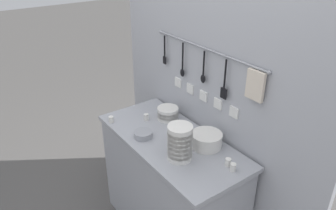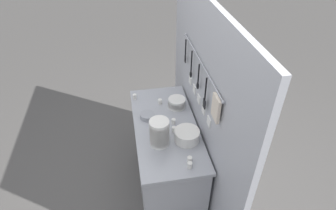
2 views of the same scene
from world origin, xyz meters
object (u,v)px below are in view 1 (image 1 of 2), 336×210
object	(u,v)px
plate_stack	(206,140)
cup_centre	(178,132)
bowl_stack_back_corner	(168,113)
cup_front_right	(228,162)
cup_edge_near	(111,119)
cup_beside_plates	(186,139)
cup_back_right	(233,167)
bowl_stack_wide_centre	(180,142)
steel_mixing_bowl	(143,134)
cup_by_caddy	(146,117)

from	to	relation	value
plate_stack	cup_centre	bearing A→B (deg)	-162.46
bowl_stack_back_corner	cup_front_right	bearing A→B (deg)	-3.34
cup_edge_near	cup_beside_plates	distance (m)	0.60
plate_stack	cup_back_right	bearing A→B (deg)	-8.60
plate_stack	cup_edge_near	bearing A→B (deg)	-150.12
cup_beside_plates	bowl_stack_back_corner	bearing A→B (deg)	164.58
bowl_stack_back_corner	plate_stack	distance (m)	0.44
bowl_stack_wide_centre	cup_front_right	size ratio (longest dim) A/B	4.70
steel_mixing_bowl	cup_back_right	size ratio (longest dim) A/B	2.59
bowl_stack_back_corner	steel_mixing_bowl	world-z (taller)	bowl_stack_back_corner
bowl_stack_wide_centre	cup_back_right	bearing A→B (deg)	32.41
cup_beside_plates	bowl_stack_wide_centre	bearing A→B (deg)	-50.16
bowl_stack_back_corner	cup_centre	bearing A→B (deg)	-18.07
cup_by_caddy	cup_back_right	world-z (taller)	same
plate_stack	cup_beside_plates	xyz separation A→B (m)	(-0.11, -0.08, -0.02)
plate_stack	cup_beside_plates	distance (m)	0.14
cup_by_caddy	cup_back_right	size ratio (longest dim) A/B	1.00
cup_back_right	cup_edge_near	bearing A→B (deg)	-160.62
cup_back_right	plate_stack	bearing A→B (deg)	171.40
bowl_stack_back_corner	cup_edge_near	world-z (taller)	bowl_stack_back_corner
plate_stack	cup_back_right	size ratio (longest dim) A/B	4.16
cup_beside_plates	plate_stack	bearing A→B (deg)	36.43
cup_beside_plates	cup_centre	bearing A→B (deg)	170.88
plate_stack	cup_centre	distance (m)	0.23
cup_edge_near	cup_back_right	xyz separation A→B (m)	(0.92, 0.32, 0.00)
bowl_stack_wide_centre	plate_stack	size ratio (longest dim) A/B	1.13
cup_centre	cup_back_right	world-z (taller)	same
cup_by_caddy	cup_edge_near	bearing A→B (deg)	-118.43
steel_mixing_bowl	cup_back_right	world-z (taller)	cup_back_right
cup_back_right	cup_by_caddy	bearing A→B (deg)	-172.89
bowl_stack_back_corner	cup_edge_near	xyz separation A→B (m)	(-0.20, -0.37, -0.02)
plate_stack	cup_by_caddy	bearing A→B (deg)	-164.59
bowl_stack_back_corner	steel_mixing_bowl	xyz separation A→B (m)	(0.11, -0.29, -0.02)
bowl_stack_wide_centre	cup_edge_near	xyz separation A→B (m)	(-0.64, -0.15, -0.09)
cup_centre	cup_edge_near	xyz separation A→B (m)	(-0.43, -0.30, 0.00)
plate_stack	cup_by_caddy	world-z (taller)	plate_stack
cup_beside_plates	cup_back_right	bearing A→B (deg)	5.87
bowl_stack_back_corner	cup_centre	size ratio (longest dim) A/B	3.24
cup_by_caddy	cup_beside_plates	xyz separation A→B (m)	(0.40, 0.06, 0.00)
plate_stack	cup_back_right	distance (m)	0.29
cup_front_right	cup_back_right	distance (m)	0.05
cup_front_right	cup_edge_near	xyz separation A→B (m)	(-0.87, -0.34, 0.00)
cup_centre	cup_back_right	size ratio (longest dim) A/B	1.00
cup_beside_plates	cup_edge_near	bearing A→B (deg)	-151.65
cup_edge_near	plate_stack	bearing A→B (deg)	29.88
cup_centre	cup_edge_near	world-z (taller)	same
bowl_stack_back_corner	steel_mixing_bowl	distance (m)	0.31
cup_centre	cup_by_caddy	bearing A→B (deg)	-166.12
bowl_stack_wide_centre	cup_front_right	xyz separation A→B (m)	(0.23, 0.19, -0.09)
cup_back_right	cup_beside_plates	bearing A→B (deg)	-174.13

